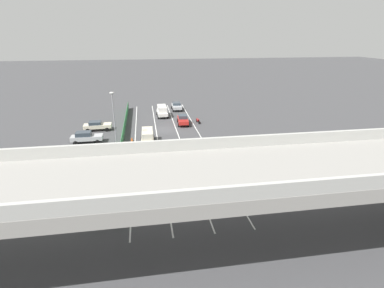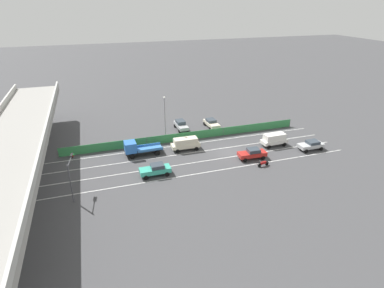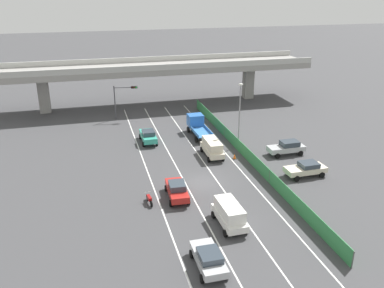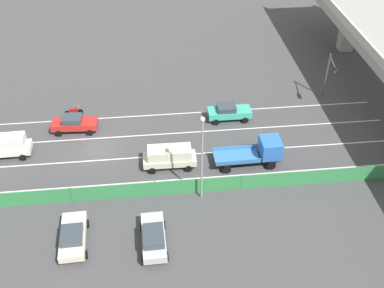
{
  "view_description": "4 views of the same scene",
  "coord_description": "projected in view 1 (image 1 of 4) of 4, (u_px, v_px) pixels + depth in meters",
  "views": [
    {
      "loc": [
        3.33,
        47.81,
        15.05
      ],
      "look_at": [
        -2.7,
        10.78,
        1.13
      ],
      "focal_mm": 27.73,
      "sensor_mm": 36.0,
      "label": 1
    },
    {
      "loc": [
        -42.12,
        20.25,
        22.82
      ],
      "look_at": [
        -0.19,
        6.52,
        2.47
      ],
      "focal_mm": 29.44,
      "sensor_mm": 36.0,
      "label": 2
    },
    {
      "loc": [
        -10.73,
        -36.72,
        19.47
      ],
      "look_at": [
        0.92,
        7.52,
        1.41
      ],
      "focal_mm": 38.3,
      "sensor_mm": 36.0,
      "label": 3
    },
    {
      "loc": [
        34.87,
        5.16,
        27.64
      ],
      "look_at": [
        2.13,
        8.67,
        1.54
      ],
      "focal_mm": 43.4,
      "sensor_mm": 36.0,
      "label": 4
    }
  ],
  "objects": [
    {
      "name": "ground_plane",
      "position": [
        166.0,
        129.0,
        49.98
      ],
      "size": [
        300.0,
        300.0,
        0.0
      ],
      "primitive_type": "plane",
      "color": "#424244"
    },
    {
      "name": "lane_line_left_edge",
      "position": [
        201.0,
        138.0,
        45.85
      ],
      "size": [
        0.14,
        46.56,
        0.01
      ],
      "primitive_type": "cube",
      "color": "silver",
      "rests_on": "ground"
    },
    {
      "name": "lane_line_mid_left",
      "position": [
        180.0,
        139.0,
        45.34
      ],
      "size": [
        0.14,
        46.56,
        0.01
      ],
      "primitive_type": "cube",
      "color": "silver",
      "rests_on": "ground"
    },
    {
      "name": "lane_line_mid_right",
      "position": [
        158.0,
        140.0,
        44.83
      ],
      "size": [
        0.14,
        46.56,
        0.01
      ],
      "primitive_type": "cube",
      "color": "silver",
      "rests_on": "ground"
    },
    {
      "name": "lane_line_right_edge",
      "position": [
        135.0,
        141.0,
        44.33
      ],
      "size": [
        0.14,
        46.56,
        0.01
      ],
      "primitive_type": "cube",
      "color": "silver",
      "rests_on": "ground"
    },
    {
      "name": "elevated_overpass",
      "position": [
        200.0,
        180.0,
        19.61
      ],
      "size": [
        54.42,
        8.09,
        7.53
      ],
      "color": "gray",
      "rests_on": "ground"
    },
    {
      "name": "green_fence",
      "position": [
        123.0,
        137.0,
        43.8
      ],
      "size": [
        0.1,
        42.66,
        1.5
      ],
      "color": "#338447",
      "rests_on": "ground"
    },
    {
      "name": "car_taxi_teal",
      "position": [
        201.0,
        151.0,
        38.11
      ],
      "size": [
        1.96,
        4.39,
        1.69
      ],
      "color": "teal",
      "rests_on": "ground"
    },
    {
      "name": "car_sedan_silver",
      "position": [
        177.0,
        106.0,
        62.48
      ],
      "size": [
        2.01,
        4.26,
        1.53
      ],
      "color": "#B7BABC",
      "rests_on": "ground"
    },
    {
      "name": "car_sedan_red",
      "position": [
        183.0,
        119.0,
        52.4
      ],
      "size": [
        2.14,
        4.53,
        1.68
      ],
      "color": "red",
      "rests_on": "ground"
    },
    {
      "name": "car_van_white",
      "position": [
        162.0,
        111.0,
        57.24
      ],
      "size": [
        2.13,
        4.5,
        2.11
      ],
      "color": "silver",
      "rests_on": "ground"
    },
    {
      "name": "car_van_cream",
      "position": [
        148.0,
        136.0,
        43.03
      ],
      "size": [
        2.03,
        4.75,
        2.04
      ],
      "color": "beige",
      "rests_on": "ground"
    },
    {
      "name": "flatbed_truck_blue",
      "position": [
        146.0,
        157.0,
        35.49
      ],
      "size": [
        2.4,
        5.99,
        2.47
      ],
      "color": "black",
      "rests_on": "ground"
    },
    {
      "name": "motorcycle",
      "position": [
        198.0,
        121.0,
        53.34
      ],
      "size": [
        0.6,
        1.95,
        0.93
      ],
      "color": "black",
      "rests_on": "ground"
    },
    {
      "name": "parked_sedan_cream",
      "position": [
        97.0,
        125.0,
        49.11
      ],
      "size": [
        4.5,
        2.18,
        1.55
      ],
      "color": "beige",
      "rests_on": "ground"
    },
    {
      "name": "parked_wagon_silver",
      "position": [
        86.0,
        137.0,
        43.44
      ],
      "size": [
        4.51,
        2.0,
        1.7
      ],
      "color": "#B2B5B7",
      "rests_on": "ground"
    },
    {
      "name": "traffic_light",
      "position": [
        245.0,
        165.0,
        27.4
      ],
      "size": [
        3.57,
        0.8,
        5.18
      ],
      "color": "#47474C",
      "rests_on": "ground"
    },
    {
      "name": "street_lamp",
      "position": [
        114.0,
        117.0,
        38.94
      ],
      "size": [
        0.6,
        0.36,
        8.14
      ],
      "color": "gray",
      "rests_on": "ground"
    },
    {
      "name": "traffic_cone",
      "position": [
        132.0,
        139.0,
        44.34
      ],
      "size": [
        0.47,
        0.47,
        0.61
      ],
      "color": "orange",
      "rests_on": "ground"
    }
  ]
}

